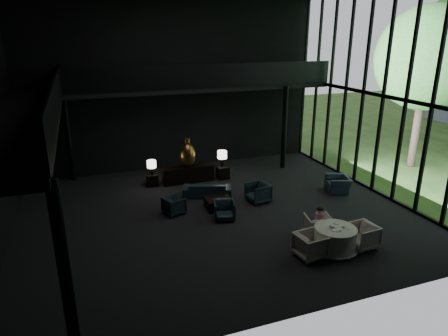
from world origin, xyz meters
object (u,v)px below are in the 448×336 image
object	(u,v)px
sofa	(207,188)
dining_chair_east	(362,234)
dining_table	(335,240)
dining_chair_west	(311,243)
table_lamp_left	(152,165)
coffee_table	(218,203)
console	(188,174)
side_table_right	(223,173)
window_armchair	(338,182)
dining_chair_north	(318,224)
bronze_urn	(188,155)
lounge_armchair_west	(174,205)
lounge_armchair_south	(224,210)
table_lamp_right	(222,155)
side_table_left	(152,180)
child	(320,216)
lounge_armchair_east	(258,191)

from	to	relation	value
sofa	dining_chair_east	xyz separation A→B (m)	(3.24, -5.60, 0.09)
dining_table	dining_chair_west	distance (m)	0.93
table_lamp_left	coffee_table	xyz separation A→B (m)	(1.92, -3.15, -0.78)
console	side_table_right	distance (m)	1.60
window_armchair	dining_chair_north	xyz separation A→B (m)	(-2.97, -3.08, 0.02)
bronze_urn	lounge_armchair_west	distance (m)	3.44
dining_chair_west	console	bearing A→B (deg)	7.09
side_table_right	dining_chair_north	distance (m)	6.34
coffee_table	dining_table	size ratio (longest dim) A/B	0.63
dining_table	coffee_table	bearing A→B (deg)	119.42
lounge_armchair_west	window_armchair	bearing A→B (deg)	-110.76
dining_chair_north	lounge_armchair_south	bearing A→B (deg)	-30.23
table_lamp_left	coffee_table	distance (m)	3.77
console	bronze_urn	distance (m)	0.92
table_lamp_left	sofa	distance (m)	2.74
side_table_right	dining_chair_east	size ratio (longest dim) A/B	0.63
table_lamp_left	dining_table	bearing A→B (deg)	-59.76
dining_table	dining_chair_north	world-z (taller)	dining_chair_north
table_lamp_right	window_armchair	bearing A→B (deg)	-38.82
coffee_table	dining_chair_west	bearing A→B (deg)	-71.42
console	side_table_right	bearing A→B (deg)	-3.51
lounge_armchair_south	table_lamp_left	bearing A→B (deg)	127.13
side_table_left	window_armchair	world-z (taller)	window_armchair
table_lamp_left	dining_chair_north	distance (m)	7.69
table_lamp_right	child	xyz separation A→B (m)	(1.07, -6.35, -0.34)
side_table_right	dining_table	size ratio (longest dim) A/B	0.40
sofa	dining_chair_west	world-z (taller)	dining_chair_west
side_table_left	dining_table	bearing A→B (deg)	-60.01
lounge_armchair_south	child	xyz separation A→B (m)	(2.45, -2.29, 0.39)
bronze_urn	child	xyz separation A→B (m)	(2.67, -6.38, -0.54)
child	lounge_armchair_east	bearing A→B (deg)	-78.71
side_table_right	lounge_armchair_east	size ratio (longest dim) A/B	0.64
dining_chair_east	window_armchair	bearing A→B (deg)	149.35
sofa	table_lamp_right	bearing A→B (deg)	-105.81
lounge_armchair_south	dining_chair_north	size ratio (longest dim) A/B	0.83
console	lounge_armchair_west	size ratio (longest dim) A/B	3.42
lounge_armchair_south	dining_chair_west	size ratio (longest dim) A/B	0.79
console	dining_table	size ratio (longest dim) A/B	1.59
coffee_table	lounge_armchair_east	bearing A→B (deg)	0.95
bronze_urn	sofa	bearing A→B (deg)	-80.41
bronze_urn	side_table_left	world-z (taller)	bronze_urn
table_lamp_left	lounge_armchair_west	xyz separation A→B (m)	(0.25, -3.05, -0.65)
table_lamp_left	sofa	bearing A→B (deg)	-44.36
bronze_urn	dining_chair_north	xyz separation A→B (m)	(2.65, -6.35, -0.85)
coffee_table	dining_chair_east	distance (m)	5.40
lounge_armchair_east	dining_chair_west	size ratio (longest dim) A/B	0.99
side_table_right	dining_table	xyz separation A→B (m)	(1.07, -7.18, 0.04)
table_lamp_left	sofa	world-z (taller)	table_lamp_left
console	table_lamp_right	xyz separation A→B (m)	(1.60, -0.03, 0.73)
dining_chair_west	bronze_urn	bearing A→B (deg)	7.09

